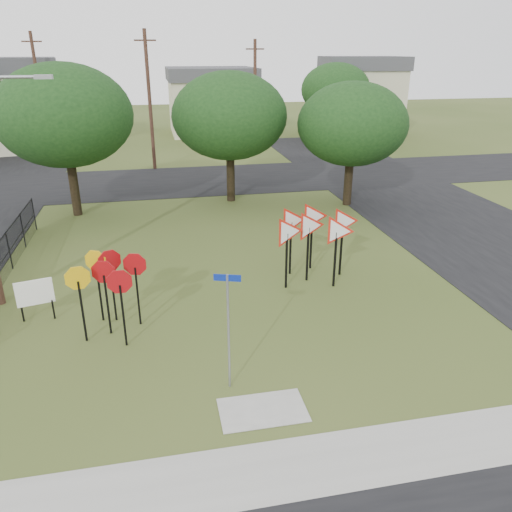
{
  "coord_description": "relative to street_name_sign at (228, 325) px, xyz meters",
  "views": [
    {
      "loc": [
        -2.01,
        -11.45,
        7.68
      ],
      "look_at": [
        0.95,
        3.0,
        1.6
      ],
      "focal_mm": 35.0,
      "sensor_mm": 36.0,
      "label": 1
    }
  ],
  "objects": [
    {
      "name": "ground",
      "position": [
        0.6,
        1.35,
        -1.74
      ],
      "size": [
        140.0,
        140.0,
        0.0
      ],
      "primitive_type": "plane",
      "color": "#39491B"
    },
    {
      "name": "sidewalk",
      "position": [
        0.6,
        -2.85,
        -1.73
      ],
      "size": [
        30.0,
        1.6,
        0.02
      ],
      "primitive_type": "cube",
      "color": "gray",
      "rests_on": "ground"
    },
    {
      "name": "street_right",
      "position": [
        12.6,
        11.35,
        -1.73
      ],
      "size": [
        8.0,
        50.0,
        0.02
      ],
      "primitive_type": "cube",
      "color": "black",
      "rests_on": "ground"
    },
    {
      "name": "street_far",
      "position": [
        0.6,
        21.35,
        -1.73
      ],
      "size": [
        60.0,
        8.0,
        0.02
      ],
      "primitive_type": "cube",
      "color": "black",
      "rests_on": "ground"
    },
    {
      "name": "curb_pad",
      "position": [
        0.6,
        -1.05,
        -1.73
      ],
      "size": [
        2.0,
        1.2,
        0.02
      ],
      "primitive_type": "cube",
      "color": "gray",
      "rests_on": "ground"
    },
    {
      "name": "street_name_sign",
      "position": [
        0.0,
        0.0,
        0.0
      ],
      "size": [
        0.6,
        0.21,
        3.04
      ],
      "color": "gray",
      "rests_on": "ground"
    },
    {
      "name": "stop_sign_cluster",
      "position": [
        -2.95,
        3.34,
        -0.0
      ],
      "size": [
        2.21,
        1.79,
        2.33
      ],
      "color": "black",
      "rests_on": "ground"
    },
    {
      "name": "yield_sign_cluster",
      "position": [
        3.87,
        5.68,
        0.2
      ],
      "size": [
        3.39,
        1.91,
        2.65
      ],
      "color": "black",
      "rests_on": "ground"
    },
    {
      "name": "info_board",
      "position": [
        -5.25,
        4.43,
        -0.84
      ],
      "size": [
        1.05,
        0.3,
        1.35
      ],
      "color": "black",
      "rests_on": "ground"
    },
    {
      "name": "far_pole_a",
      "position": [
        -1.4,
        25.35,
        2.86
      ],
      "size": [
        1.4,
        0.24,
        9.0
      ],
      "color": "#4B2F22",
      "rests_on": "ground"
    },
    {
      "name": "far_pole_b",
      "position": [
        6.6,
        29.35,
        2.61
      ],
      "size": [
        1.4,
        0.24,
        8.5
      ],
      "color": "#4B2F22",
      "rests_on": "ground"
    },
    {
      "name": "far_pole_c",
      "position": [
        -9.4,
        31.35,
        2.86
      ],
      "size": [
        1.4,
        0.24,
        9.0
      ],
      "color": "#4B2F22",
      "rests_on": "ground"
    },
    {
      "name": "fence_run",
      "position": [
        -7.0,
        7.6,
        -0.95
      ],
      "size": [
        0.05,
        11.55,
        1.5
      ],
      "color": "black",
      "rests_on": "ground"
    },
    {
      "name": "house_mid",
      "position": [
        4.6,
        41.35,
        1.41
      ],
      "size": [
        8.4,
        8.4,
        6.2
      ],
      "color": "beige",
      "rests_on": "ground"
    },
    {
      "name": "house_right",
      "position": [
        18.6,
        37.35,
        1.91
      ],
      "size": [
        8.3,
        8.3,
        7.2
      ],
      "color": "beige",
      "rests_on": "ground"
    },
    {
      "name": "tree_near_left",
      "position": [
        -5.4,
        15.35,
        3.12
      ],
      "size": [
        6.4,
        6.4,
        7.27
      ],
      "color": "black",
      "rests_on": "ground"
    },
    {
      "name": "tree_near_mid",
      "position": [
        2.6,
        16.35,
        2.8
      ],
      "size": [
        6.0,
        6.0,
        6.8
      ],
      "color": "black",
      "rests_on": "ground"
    },
    {
      "name": "tree_near_right",
      "position": [
        8.6,
        14.35,
        2.49
      ],
      "size": [
        5.6,
        5.6,
        6.33
      ],
      "color": "black",
      "rests_on": "ground"
    },
    {
      "name": "tree_far_right",
      "position": [
        14.6,
        33.35,
        2.8
      ],
      "size": [
        6.0,
        6.0,
        6.8
      ],
      "color": "black",
      "rests_on": "ground"
    }
  ]
}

